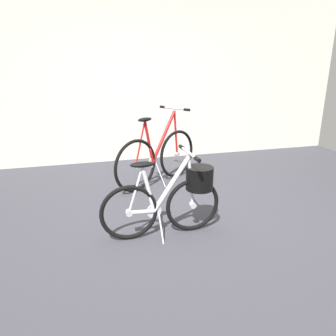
# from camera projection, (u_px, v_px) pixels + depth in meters

# --- Properties ---
(ground_plane) EXTENTS (7.38, 7.38, 0.00)m
(ground_plane) POSITION_uv_depth(u_px,v_px,m) (185.00, 228.00, 3.18)
(ground_plane) COLOR #38383F
(back_wall) EXTENTS (7.38, 0.10, 3.05)m
(back_wall) POSITION_uv_depth(u_px,v_px,m) (136.00, 67.00, 5.09)
(back_wall) COLOR silver
(back_wall) RESTS_ON ground_plane
(folding_bike_foreground) EXTENTS (1.16, 0.53, 0.82)m
(folding_bike_foreground) POSITION_uv_depth(u_px,v_px,m) (175.00, 195.00, 2.96)
(folding_bike_foreground) COLOR black
(folding_bike_foreground) RESTS_ON ground_plane
(display_bike_left) EXTENTS (1.27, 0.81, 1.02)m
(display_bike_left) POSITION_uv_depth(u_px,v_px,m) (158.00, 157.00, 4.26)
(display_bike_left) COLOR black
(display_bike_left) RESTS_ON ground_plane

